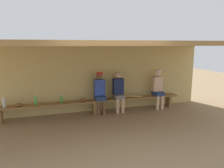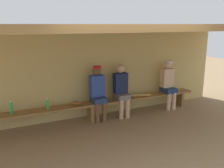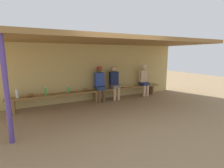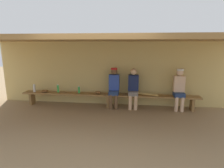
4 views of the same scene
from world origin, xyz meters
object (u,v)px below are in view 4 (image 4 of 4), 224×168
object	(u,v)px
baseball_glove_worn	(98,92)
player_leftmost	(179,88)
water_bottle_green	(34,88)
water_bottle_blue	(79,90)
baseball_glove_dark_brown	(45,91)
player_shirtless_tan	(133,87)
player_rightmost	(114,86)
baseball_bat	(147,94)
water_bottle_clear	(58,89)
bench	(108,96)

from	to	relation	value
baseball_glove_worn	player_leftmost	bearing A→B (deg)	32.72
water_bottle_green	water_bottle_blue	xyz separation A→B (m)	(1.61, 0.04, -0.02)
player_leftmost	water_bottle_blue	world-z (taller)	player_leftmost
player_leftmost	baseball_glove_dark_brown	xyz separation A→B (m)	(-4.55, -0.02, -0.24)
player_shirtless_tan	baseball_glove_worn	bearing A→B (deg)	179.86
player_rightmost	player_leftmost	distance (m)	2.11
player_leftmost	water_bottle_blue	size ratio (longest dim) A/B	5.46
baseball_glove_dark_brown	player_rightmost	bearing A→B (deg)	146.74
water_bottle_blue	player_rightmost	bearing A→B (deg)	-0.59
player_rightmost	baseball_glove_worn	distance (m)	0.60
player_leftmost	baseball_bat	bearing A→B (deg)	-179.80
water_bottle_blue	baseball_bat	distance (m)	2.31
player_shirtless_tan	water_bottle_blue	xyz separation A→B (m)	(-1.86, 0.01, -0.15)
water_bottle_clear	baseball_glove_dark_brown	bearing A→B (deg)	-174.16
player_rightmost	water_bottle_green	world-z (taller)	player_rightmost
player_leftmost	baseball_bat	world-z (taller)	player_leftmost
player_rightmost	player_shirtless_tan	size ratio (longest dim) A/B	1.01
bench	player_leftmost	bearing A→B (deg)	0.09
water_bottle_blue	player_leftmost	bearing A→B (deg)	-0.22
water_bottle_clear	water_bottle_blue	size ratio (longest dim) A/B	1.14
player_rightmost	water_bottle_clear	world-z (taller)	player_rightmost
player_rightmost	water_bottle_blue	world-z (taller)	player_rightmost
player_shirtless_tan	water_bottle_clear	xyz separation A→B (m)	(-2.61, 0.02, -0.13)
baseball_glove_worn	baseball_glove_dark_brown	bearing A→B (deg)	-146.41
baseball_bat	water_bottle_green	bearing A→B (deg)	-161.43
bench	water_bottle_green	size ratio (longest dim) A/B	21.18
bench	baseball_bat	distance (m)	1.29
water_bottle_green	water_bottle_blue	bearing A→B (deg)	1.33
water_bottle_clear	baseball_glove_worn	bearing A→B (deg)	-0.87
bench	baseball_bat	size ratio (longest dim) A/B	7.94
player_shirtless_tan	player_rightmost	bearing A→B (deg)	179.96
water_bottle_clear	bench	bearing A→B (deg)	-0.90
bench	baseball_glove_worn	bearing A→B (deg)	179.02
baseball_glove_worn	water_bottle_green	bearing A→B (deg)	-146.54
water_bottle_green	bench	bearing A→B (deg)	0.46
player_shirtless_tan	baseball_glove_worn	xyz separation A→B (m)	(-1.19, 0.00, -0.22)
player_shirtless_tan	water_bottle_green	bearing A→B (deg)	-179.60
water_bottle_clear	water_bottle_green	distance (m)	0.85
bench	baseball_glove_worn	world-z (taller)	baseball_glove_worn
player_shirtless_tan	water_bottle_green	distance (m)	3.47
water_bottle_blue	baseball_glove_dark_brown	distance (m)	1.23
player_rightmost	player_leftmost	size ratio (longest dim) A/B	1.00
player_leftmost	water_bottle_clear	bearing A→B (deg)	179.66
player_shirtless_tan	baseball_bat	distance (m)	0.51
baseball_bat	baseball_glove_worn	bearing A→B (deg)	-161.95
player_rightmost	water_bottle_green	distance (m)	2.82
player_leftmost	water_bottle_blue	distance (m)	3.33
baseball_glove_dark_brown	water_bottle_green	bearing A→B (deg)	-33.76
baseball_bat	baseball_glove_dark_brown	bearing A→B (deg)	-161.40
player_rightmost	baseball_bat	bearing A→B (deg)	-0.19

